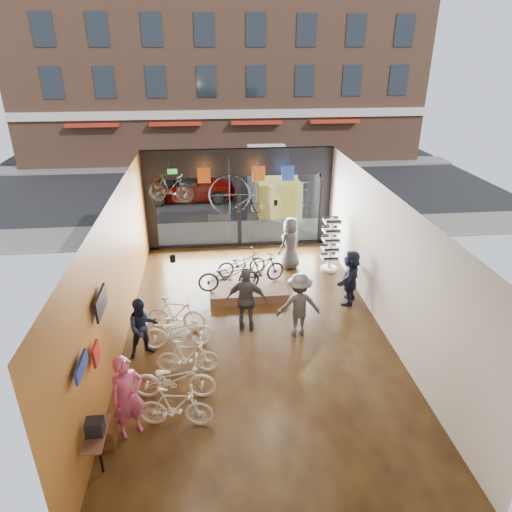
{
  "coord_description": "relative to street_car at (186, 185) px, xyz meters",
  "views": [
    {
      "loc": [
        -1.08,
        -10.52,
        7.16
      ],
      "look_at": [
        0.17,
        1.4,
        1.62
      ],
      "focal_mm": 32.0,
      "sensor_mm": 36.0,
      "label": 1
    }
  ],
  "objects": [
    {
      "name": "jersey_mid",
      "position": [
        2.91,
        -6.8,
        2.22
      ],
      "size": [
        0.45,
        0.03,
        0.55
      ],
      "primitive_type": "cube",
      "color": "#CC5919",
      "rests_on": "ceiling"
    },
    {
      "name": "floor_bike_1",
      "position": [
        0.28,
        -15.25,
        -0.36
      ],
      "size": [
        1.6,
        0.65,
        0.94
      ],
      "primitive_type": "imported",
      "rotation": [
        0.0,
        0.0,
        1.43
      ],
      "color": "beige",
      "rests_on": "ground_plane"
    },
    {
      "name": "floor_bike_3",
      "position": [
        0.47,
        -13.57,
        -0.38
      ],
      "size": [
        1.52,
        0.51,
        0.9
      ],
      "primitive_type": "imported",
      "rotation": [
        0.0,
        0.0,
        1.52
      ],
      "color": "beige",
      "rests_on": "ground_plane"
    },
    {
      "name": "display_platform",
      "position": [
        2.23,
        -9.75,
        -0.68
      ],
      "size": [
        2.4,
        1.8,
        0.3
      ],
      "primitive_type": "cube",
      "color": "#4A2E21",
      "rests_on": "ground_plane"
    },
    {
      "name": "jersey_left",
      "position": [
        0.99,
        -6.8,
        2.22
      ],
      "size": [
        0.45,
        0.03,
        0.55
      ],
      "primitive_type": "cube",
      "color": "#CC5919",
      "rests_on": "ceiling"
    },
    {
      "name": "wall_merch",
      "position": [
        -1.13,
        -15.5,
        0.47
      ],
      "size": [
        0.4,
        2.4,
        2.6
      ],
      "primitive_type": null,
      "color": "navy",
      "rests_on": "wall_left"
    },
    {
      "name": "sidewalk_far",
      "position": [
        2.25,
        7.0,
        -0.77
      ],
      "size": [
        30.0,
        2.0,
        0.12
      ],
      "primitive_type": "cube",
      "color": "slate",
      "rests_on": "ground"
    },
    {
      "name": "wall_left",
      "position": [
        -1.27,
        -12.0,
        1.07
      ],
      "size": [
        0.04,
        12.0,
        3.8
      ],
      "primitive_type": "cube",
      "color": "#A16F26",
      "rests_on": "ground"
    },
    {
      "name": "customer_3",
      "position": [
        3.39,
        -12.26,
        0.08
      ],
      "size": [
        1.17,
        0.68,
        1.81
      ],
      "primitive_type": "imported",
      "rotation": [
        0.0,
        0.0,
        3.15
      ],
      "color": "#3F3F44",
      "rests_on": "ground_plane"
    },
    {
      "name": "customer_0",
      "position": [
        -0.61,
        -15.35,
        0.08
      ],
      "size": [
        0.79,
        0.72,
        1.82
      ],
      "primitive_type": "imported",
      "rotation": [
        0.0,
        0.0,
        0.56
      ],
      "color": "#CC4C72",
      "rests_on": "ground_plane"
    },
    {
      "name": "exit_sign",
      "position": [
        -0.15,
        -6.12,
        2.22
      ],
      "size": [
        0.35,
        0.06,
        0.18
      ],
      "primitive_type": "cube",
      "color": "#198C26",
      "rests_on": "storefront"
    },
    {
      "name": "display_bike_right",
      "position": [
        2.09,
        -9.17,
        -0.1
      ],
      "size": [
        1.71,
        0.93,
        0.85
      ],
      "primitive_type": "imported",
      "rotation": [
        0.0,
        0.0,
        1.81
      ],
      "color": "black",
      "rests_on": "display_platform"
    },
    {
      "name": "wall_back",
      "position": [
        2.25,
        -18.02,
        1.07
      ],
      "size": [
        7.0,
        0.04,
        3.8
      ],
      "primitive_type": "cube",
      "color": "beige",
      "rests_on": "ground"
    },
    {
      "name": "customer_2",
      "position": [
        2.03,
        -11.9,
        0.11
      ],
      "size": [
        1.17,
        0.66,
        1.87
      ],
      "primitive_type": "imported",
      "rotation": [
        0.0,
        0.0,
        2.95
      ],
      "color": "#3F3F44",
      "rests_on": "ground_plane"
    },
    {
      "name": "sunglasses_rack",
      "position": [
        5.2,
        -8.52,
        0.14
      ],
      "size": [
        0.63,
        0.54,
        1.95
      ],
      "primitive_type": null,
      "rotation": [
        0.0,
        0.0,
        -0.12
      ],
      "color": "white",
      "rests_on": "ground_plane"
    },
    {
      "name": "display_bike_mid",
      "position": [
        2.68,
        -9.84,
        -0.04
      ],
      "size": [
        1.66,
        1.05,
        0.97
      ],
      "primitive_type": "imported",
      "rotation": [
        0.0,
        0.0,
        1.97
      ],
      "color": "black",
      "rests_on": "display_platform"
    },
    {
      "name": "ceiling",
      "position": [
        2.25,
        -12.0,
        2.99
      ],
      "size": [
        7.0,
        12.0,
        0.04
      ],
      "primitive_type": "cube",
      "color": "black",
      "rests_on": "ground"
    },
    {
      "name": "hung_bike",
      "position": [
        -0.11,
        -7.8,
        2.1
      ],
      "size": [
        1.64,
        0.91,
        0.95
      ],
      "primitive_type": "imported",
      "rotation": [
        0.0,
        0.0,
        1.26
      ],
      "color": "black",
      "rests_on": "ceiling"
    },
    {
      "name": "customer_1",
      "position": [
        -0.63,
        -12.75,
        -0.03
      ],
      "size": [
        0.95,
        0.86,
        1.6
      ],
      "primitive_type": "imported",
      "rotation": [
        0.0,
        0.0,
        0.4
      ],
      "color": "#161C33",
      "rests_on": "ground_plane"
    },
    {
      "name": "customer_4",
      "position": [
        3.87,
        -8.2,
        0.1
      ],
      "size": [
        1.09,
        1.0,
        1.86
      ],
      "primitive_type": "imported",
      "rotation": [
        0.0,
        0.0,
        3.74
      ],
      "color": "#3F3F44",
      "rests_on": "ground_plane"
    },
    {
      "name": "street_car",
      "position": [
        0.0,
        0.0,
        0.0
      ],
      "size": [
        4.86,
        1.96,
        1.66
      ],
      "primitive_type": "imported",
      "rotation": [
        0.0,
        0.0,
        1.57
      ],
      "color": "gray",
      "rests_on": "street_road"
    },
    {
      "name": "customer_5",
      "position": [
        5.25,
        -10.73,
        0.03
      ],
      "size": [
        1.19,
        1.64,
        1.72
      ],
      "primitive_type": "imported",
      "rotation": [
        0.0,
        0.0,
        4.23
      ],
      "color": "#161C33",
      "rests_on": "ground_plane"
    },
    {
      "name": "opposite_building",
      "position": [
        2.25,
        9.5,
        6.17
      ],
      "size": [
        26.0,
        5.0,
        14.0
      ],
      "primitive_type": "cube",
      "color": "brown",
      "rests_on": "ground"
    },
    {
      "name": "jersey_right",
      "position": [
        3.96,
        -6.8,
        2.22
      ],
      "size": [
        0.45,
        0.03,
        0.55
      ],
      "primitive_type": "cube",
      "color": "#1E3F99",
      "rests_on": "ceiling"
    },
    {
      "name": "floor_bike_5",
      "position": [
        0.1,
        -11.73,
        -0.32
      ],
      "size": [
        1.74,
        0.87,
        1.01
      ],
      "primitive_type": "imported",
      "rotation": [
        0.0,
        0.0,
        1.32
      ],
      "color": "beige",
      "rests_on": "ground_plane"
    },
    {
      "name": "floor_bike_4",
      "position": [
        0.19,
        -12.51,
        -0.35
      ],
      "size": [
        1.83,
        0.71,
        0.95
      ],
      "primitive_type": "imported",
      "rotation": [
        0.0,
        0.0,
        1.61
      ],
      "color": "beige",
      "rests_on": "ground_plane"
    },
    {
      "name": "storefront",
      "position": [
        2.25,
        -6.0,
        1.07
      ],
      "size": [
        7.0,
        0.26,
        3.8
      ],
      "primitive_type": null,
      "color": "black",
      "rests_on": "ground"
    },
    {
      "name": "penny_farthing",
      "position": [
        2.13,
        -7.57,
        1.67
      ],
      "size": [
        1.77,
        0.06,
        1.41
      ],
      "primitive_type": null,
      "color": "black",
      "rests_on": "ceiling"
    },
    {
      "name": "street_road",
      "position": [
        2.25,
        3.0,
        -0.84
      ],
      "size": [
        30.0,
        18.0,
        0.02
      ],
      "primitive_type": "cube",
      "color": "black",
      "rests_on": "ground"
    },
    {
      "name": "box_truck",
      "position": [
        4.26,
        -1.0,
        0.35
      ],
      "size": [
        2.0,
        6.0,
        2.36
      ],
      "primitive_type": null,
      "color": "silver",
      "rests_on": "street_road"
    },
    {
      "name": "floor_bike_2",
      "position": [
        0.2,
        -14.4,
        -0.34
      ],
      "size": [
        1.9,
        0.82,
        0.97
      ],
      "primitive_type": "imported",
      "rotation": [
        0.0,
        0.0,
        1.47
      ],
      "color": "beige",
      "rests_on": "ground_plane"
    },
    {
      "name": "sidewalk_near",
      "position": [
        2.25,
        -4.8,
        -0.77
      ],
      "size": [
        30.0,
        2.4,
        0.12
      ],
      "primitive_type": "cube",
      "color": "slate",
      "rests_on": "ground"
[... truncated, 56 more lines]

